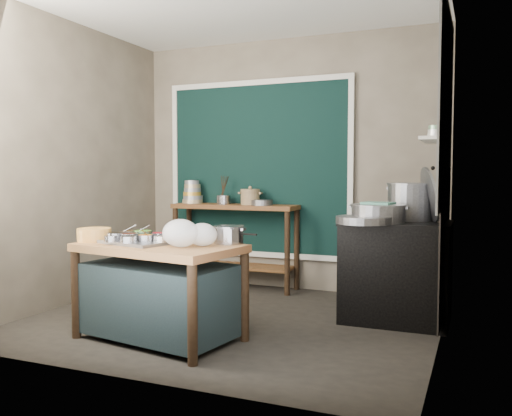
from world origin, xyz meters
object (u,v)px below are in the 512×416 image
at_px(stove_block, 396,273).
at_px(utensil_cup, 224,200).
at_px(saucepan, 229,235).
at_px(ceramic_crock, 250,198).
at_px(yellow_basin, 94,235).
at_px(stock_pot, 410,202).
at_px(steamer, 378,213).
at_px(prep_table, 159,292).
at_px(condiment_tray, 138,242).
at_px(back_counter, 235,246).

relative_size(stove_block, utensil_cup, 5.45).
distance_m(saucepan, ceramic_crock, 1.86).
height_order(stove_block, yellow_basin, yellow_basin).
bearing_deg(utensil_cup, ceramic_crock, -1.84).
bearing_deg(stock_pot, steamer, -121.57).
height_order(prep_table, ceramic_crock, ceramic_crock).
bearing_deg(condiment_tray, ceramic_crock, 87.42).
bearing_deg(back_counter, prep_table, -82.20).
height_order(condiment_tray, yellow_basin, yellow_basin).
height_order(stove_block, condiment_tray, stove_block).
relative_size(yellow_basin, stock_pot, 0.64).
bearing_deg(ceramic_crock, stove_block, -23.20).
relative_size(yellow_basin, saucepan, 1.07).
relative_size(back_counter, utensil_cup, 8.78).
xyz_separation_m(back_counter, steamer, (1.77, -0.92, 0.48)).
xyz_separation_m(ceramic_crock, stock_pot, (1.80, -0.56, 0.02)).
height_order(yellow_basin, steamer, steamer).
height_order(condiment_tray, saucepan, saucepan).
bearing_deg(saucepan, yellow_basin, -156.82).
relative_size(condiment_tray, utensil_cup, 3.24).
distance_m(stove_block, condiment_tray, 2.24).
xyz_separation_m(back_counter, ceramic_crock, (0.19, 0.00, 0.55)).
xyz_separation_m(yellow_basin, steamer, (2.08, 1.12, 0.16)).
bearing_deg(stove_block, utensil_cup, 160.00).
height_order(prep_table, saucepan, saucepan).
height_order(stove_block, ceramic_crock, ceramic_crock).
distance_m(yellow_basin, steamer, 2.37).
bearing_deg(stock_pot, condiment_tray, -142.33).
bearing_deg(utensil_cup, stock_pot, -14.99).
height_order(saucepan, utensil_cup, utensil_cup).
height_order(yellow_basin, ceramic_crock, ceramic_crock).
bearing_deg(ceramic_crock, condiment_tray, -92.58).
distance_m(prep_table, ceramic_crock, 2.11).
bearing_deg(ceramic_crock, steamer, -30.28).
xyz_separation_m(back_counter, utensil_cup, (-0.15, 0.01, 0.52)).
bearing_deg(stock_pot, yellow_basin, -147.33).
bearing_deg(prep_table, utensil_cup, 111.35).
bearing_deg(back_counter, condiment_tray, -87.25).
height_order(stove_block, saucepan, saucepan).
relative_size(stove_block, stock_pot, 2.12).
xyz_separation_m(prep_table, yellow_basin, (-0.59, -0.03, 0.43)).
bearing_deg(prep_table, back_counter, 107.37).
bearing_deg(ceramic_crock, prep_table, -87.54).
distance_m(stove_block, yellow_basin, 2.60).
relative_size(saucepan, ceramic_crock, 1.10).
bearing_deg(steamer, back_counter, 152.55).
relative_size(ceramic_crock, steamer, 0.48).
xyz_separation_m(condiment_tray, stock_pot, (1.89, 1.46, 0.28)).
distance_m(stove_block, utensil_cup, 2.25).
distance_m(back_counter, utensil_cup, 0.54).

